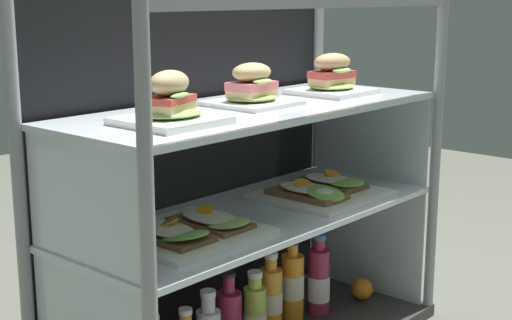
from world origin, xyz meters
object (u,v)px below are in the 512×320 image
plated_roll_sandwich_left_of_center (170,106)px  open_sandwich_tray_mid_left (321,190)px  juice_bottle_back_center (320,282)px  plated_roll_sandwich_right_of_center (332,80)px  juice_bottle_back_right (271,298)px  plated_roll_sandwich_mid_left (253,89)px  juice_bottle_tucked_behind (255,314)px  open_sandwich_tray_left_of_center (189,230)px  juice_bottle_near_post (292,285)px  orange_fruit_beside_bottles (362,289)px

plated_roll_sandwich_left_of_center → open_sandwich_tray_mid_left: (0.59, 0.01, -0.31)m
open_sandwich_tray_mid_left → juice_bottle_back_center: (0.04, 0.03, -0.30)m
plated_roll_sandwich_right_of_center → juice_bottle_back_right: 0.66m
plated_roll_sandwich_mid_left → plated_roll_sandwich_right_of_center: size_ratio=0.99×
juice_bottle_tucked_behind → juice_bottle_back_right: 0.09m
plated_roll_sandwich_left_of_center → juice_bottle_tucked_behind: (0.35, 0.06, -0.63)m
plated_roll_sandwich_mid_left → plated_roll_sandwich_right_of_center: plated_roll_sandwich_right_of_center is taller
plated_roll_sandwich_mid_left → juice_bottle_tucked_behind: plated_roll_sandwich_mid_left is taller
plated_roll_sandwich_left_of_center → open_sandwich_tray_mid_left: bearing=1.3°
juice_bottle_tucked_behind → juice_bottle_back_center: (0.28, -0.01, 0.02)m
open_sandwich_tray_left_of_center → juice_bottle_back_right: bearing=7.0°
juice_bottle_near_post → plated_roll_sandwich_right_of_center: bearing=-18.5°
open_sandwich_tray_left_of_center → juice_bottle_back_right: 0.47m
plated_roll_sandwich_left_of_center → plated_roll_sandwich_mid_left: plated_roll_sandwich_left_of_center is taller
plated_roll_sandwich_right_of_center → juice_bottle_back_right: bearing=170.6°
juice_bottle_back_center → orange_fruit_beside_bottles: 0.19m
open_sandwich_tray_mid_left → juice_bottle_back_center: open_sandwich_tray_mid_left is taller
open_sandwich_tray_mid_left → juice_bottle_back_center: 0.31m
plated_roll_sandwich_left_of_center → open_sandwich_tray_left_of_center: bearing=20.9°
plated_roll_sandwich_left_of_center → juice_bottle_back_right: 0.76m
plated_roll_sandwich_right_of_center → open_sandwich_tray_mid_left: bearing=-162.6°
plated_roll_sandwich_left_of_center → juice_bottle_near_post: bearing=8.2°
plated_roll_sandwich_left_of_center → open_sandwich_tray_mid_left: plated_roll_sandwich_left_of_center is taller
open_sandwich_tray_mid_left → plated_roll_sandwich_mid_left: bearing=169.3°
plated_roll_sandwich_left_of_center → juice_bottle_back_center: size_ratio=0.84×
juice_bottle_tucked_behind → juice_bottle_near_post: juice_bottle_near_post is taller
open_sandwich_tray_mid_left → open_sandwich_tray_left_of_center: bearing=178.2°
orange_fruit_beside_bottles → open_sandwich_tray_left_of_center: bearing=177.7°
plated_roll_sandwich_left_of_center → orange_fruit_beside_bottles: bearing=0.0°
juice_bottle_near_post → juice_bottle_back_center: size_ratio=1.00×
open_sandwich_tray_left_of_center → orange_fruit_beside_bottles: (0.73, -0.03, -0.37)m
plated_roll_sandwich_right_of_center → juice_bottle_tucked_behind: bearing=176.7°
plated_roll_sandwich_left_of_center → orange_fruit_beside_bottles: size_ratio=2.99×
juice_bottle_tucked_behind → juice_bottle_back_center: bearing=-2.6°
open_sandwich_tray_left_of_center → open_sandwich_tray_mid_left: 0.51m
plated_roll_sandwich_mid_left → plated_roll_sandwich_left_of_center: bearing=-170.1°
open_sandwich_tray_left_of_center → juice_bottle_back_center: open_sandwich_tray_left_of_center is taller
plated_roll_sandwich_right_of_center → juice_bottle_back_center: size_ratio=0.82×
open_sandwich_tray_mid_left → plated_roll_sandwich_left_of_center: bearing=-178.7°
juice_bottle_back_right → juice_bottle_back_center: (0.19, -0.03, 0.00)m
plated_roll_sandwich_right_of_center → open_sandwich_tray_left_of_center: (-0.59, -0.01, -0.31)m
juice_bottle_near_post → juice_bottle_tucked_behind: bearing=-173.4°
plated_roll_sandwich_left_of_center → plated_roll_sandwich_right_of_center: bearing=3.2°
juice_bottle_back_center → open_sandwich_tray_mid_left: bearing=-144.7°
juice_bottle_back_center → open_sandwich_tray_left_of_center: bearing=-178.7°
open_sandwich_tray_left_of_center → juice_bottle_tucked_behind: bearing=5.4°
plated_roll_sandwich_left_of_center → orange_fruit_beside_bottles: plated_roll_sandwich_left_of_center is taller
juice_bottle_tucked_behind → juice_bottle_back_right: size_ratio=0.89×
plated_roll_sandwich_right_of_center → juice_bottle_back_center: plated_roll_sandwich_right_of_center is taller
plated_roll_sandwich_left_of_center → plated_roll_sandwich_right_of_center: size_ratio=1.02×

